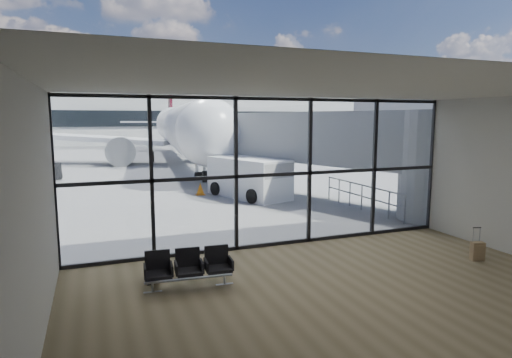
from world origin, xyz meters
TOP-DOWN VIEW (x-y plane):
  - ground at (0.00, 40.00)m, footprint 220.00×220.00m
  - lounge_shell at (0.00, -4.80)m, footprint 12.02×8.01m
  - glass_curtain_wall at (0.00, 0.00)m, footprint 12.10×0.12m
  - jet_bridge at (4.90, 7.07)m, footprint 8.00×16.50m
  - apron_railing at (5.60, 3.50)m, footprint 0.06×5.46m
  - far_terminal at (-0.59, 61.97)m, footprint 80.00×12.20m
  - tree_5 at (-15.00, 72.00)m, footprint 6.27×6.27m
  - seating_row at (-3.12, -2.29)m, footprint 2.01×0.71m
  - backpack at (-3.89, -1.81)m, footprint 0.32×0.31m
  - suitcase at (4.65, -3.31)m, footprint 0.38×0.31m
  - airliner at (2.94, 28.72)m, footprint 33.52×38.96m
  - service_van at (2.19, 8.06)m, footprint 3.32×4.86m
  - belt_loader at (-8.25, 19.57)m, footprint 2.72×4.45m
  - traffic_cone_a at (0.02, 9.57)m, footprint 0.45×0.45m
  - traffic_cone_b at (1.27, 11.22)m, footprint 0.38×0.38m

SIDE VIEW (x-z plane):
  - ground at x=0.00m, z-range 0.00..0.00m
  - backpack at x=-3.89m, z-range -0.01..0.43m
  - traffic_cone_b at x=1.27m, z-range -0.01..0.53m
  - suitcase at x=4.65m, z-range -0.18..0.74m
  - traffic_cone_a at x=0.02m, z-range -0.02..0.62m
  - seating_row at x=-3.12m, z-range 0.05..0.94m
  - belt_loader at x=-8.25m, z-range -0.32..1.63m
  - apron_railing at x=5.60m, z-range 0.16..1.27m
  - service_van at x=2.19m, z-range 0.03..1.97m
  - glass_curtain_wall at x=0.00m, z-range 0.00..4.50m
  - lounge_shell at x=0.00m, z-range 0.40..4.91m
  - jet_bridge at x=4.90m, z-range 0.59..4.92m
  - airliner at x=2.94m, z-range -1.96..8.09m
  - far_terminal at x=-0.59m, z-range -1.29..9.71m
  - tree_5 at x=-15.00m, z-range 1.36..10.39m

